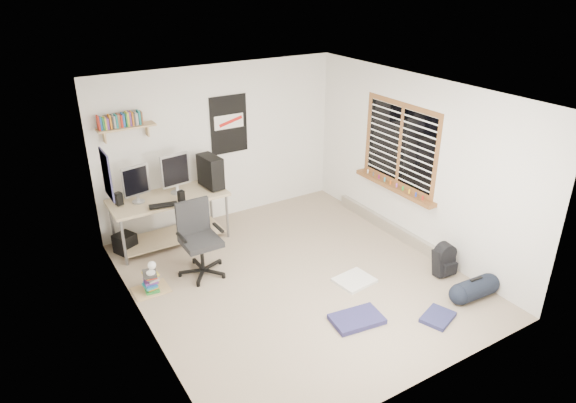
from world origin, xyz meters
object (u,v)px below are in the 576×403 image
desk (171,220)px  book_stack (150,281)px  duffel_bag (475,288)px  backpack (444,262)px  office_chair (201,242)px

desk → book_stack: (-0.69, -1.09, -0.22)m
duffel_bag → desk: bearing=132.2°
desk → backpack: (2.80, -2.79, -0.16)m
duffel_bag → book_stack: duffel_bag is taller
backpack → book_stack: bearing=162.1°
backpack → book_stack: (-3.49, 1.70, -0.05)m
office_chair → book_stack: bearing=-178.9°
office_chair → book_stack: (-0.74, -0.03, -0.34)m
office_chair → backpack: (2.75, -1.73, -0.29)m
office_chair → book_stack: 0.81m
duffel_bag → book_stack: size_ratio=1.34×
backpack → duffel_bag: bearing=-88.5°
office_chair → duffel_bag: size_ratio=1.96×
duffel_bag → book_stack: bearing=149.5°
desk → backpack: size_ratio=4.62×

